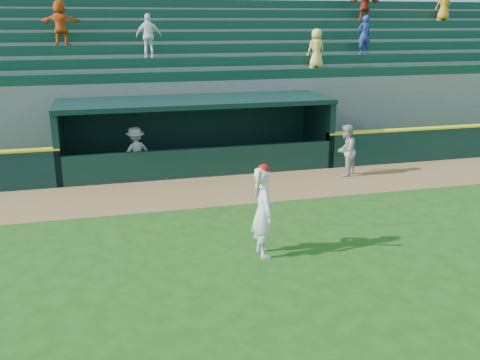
{
  "coord_description": "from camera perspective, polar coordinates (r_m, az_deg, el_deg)",
  "views": [
    {
      "loc": [
        -3.17,
        -10.55,
        5.04
      ],
      "look_at": [
        0.0,
        1.6,
        1.3
      ],
      "focal_mm": 40.0,
      "sensor_mm": 36.0,
      "label": 1
    }
  ],
  "objects": [
    {
      "name": "ground",
      "position": [
        12.12,
        1.93,
        -8.01
      ],
      "size": [
        120.0,
        120.0,
        0.0
      ],
      "primitive_type": "plane",
      "color": "#1C4711",
      "rests_on": "ground"
    },
    {
      "name": "stands",
      "position": [
        23.48,
        -6.9,
        10.01
      ],
      "size": [
        34.5,
        6.25,
        7.47
      ],
      "color": "slate",
      "rests_on": "ground"
    },
    {
      "name": "dugout_player_inside",
      "position": [
        18.1,
        -11.05,
        2.91
      ],
      "size": [
        1.26,
        1.0,
        1.71
      ],
      "primitive_type": "imported",
      "rotation": [
        0.0,
        0.0,
        3.52
      ],
      "color": "#A2A29D",
      "rests_on": "ground"
    },
    {
      "name": "dugout_player_front",
      "position": [
        18.29,
        11.23,
        3.11
      ],
      "size": [
        1.07,
        1.07,
        1.75
      ],
      "primitive_type": "imported",
      "rotation": [
        0.0,
        0.0,
        3.9
      ],
      "color": "#A2A19D",
      "rests_on": "ground"
    },
    {
      "name": "warning_track",
      "position": [
        16.56,
        -2.89,
        -1.14
      ],
      "size": [
        40.0,
        3.0,
        0.01
      ],
      "primitive_type": "cube",
      "color": "brown",
      "rests_on": "ground"
    },
    {
      "name": "dugout",
      "position": [
        19.18,
        -4.86,
        5.46
      ],
      "size": [
        9.4,
        2.8,
        2.46
      ],
      "color": "slate",
      "rests_on": "ground"
    },
    {
      "name": "batter_at_plate",
      "position": [
        11.75,
        2.47,
        -3.29
      ],
      "size": [
        0.52,
        0.87,
        2.12
      ],
      "color": "white",
      "rests_on": "ground"
    }
  ]
}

